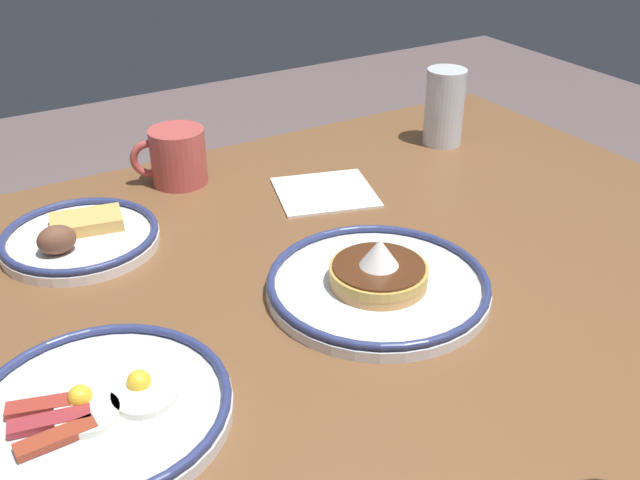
# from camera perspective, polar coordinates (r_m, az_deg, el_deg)

# --- Properties ---
(dining_table) EXTENTS (1.15, 0.92, 0.74)m
(dining_table) POSITION_cam_1_polar(r_m,az_deg,el_deg) (1.06, 3.82, -5.91)
(dining_table) COLOR brown
(dining_table) RESTS_ON ground_plane
(plate_near_main) EXTENTS (0.22, 0.22, 0.05)m
(plate_near_main) POSITION_cam_1_polar(r_m,az_deg,el_deg) (1.07, -18.10, 0.22)
(plate_near_main) COLOR white
(plate_near_main) RESTS_ON dining_table
(plate_center_pancakes) EXTENTS (0.26, 0.26, 0.04)m
(plate_center_pancakes) POSITION_cam_1_polar(r_m,az_deg,el_deg) (0.77, -16.47, -12.32)
(plate_center_pancakes) COLOR white
(plate_center_pancakes) RESTS_ON dining_table
(plate_far_companion) EXTENTS (0.28, 0.28, 0.08)m
(plate_far_companion) POSITION_cam_1_polar(r_m,az_deg,el_deg) (0.92, 4.50, -3.25)
(plate_far_companion) COLOR white
(plate_far_companion) RESTS_ON dining_table
(coffee_mug) EXTENTS (0.12, 0.09, 0.09)m
(coffee_mug) POSITION_cam_1_polar(r_m,az_deg,el_deg) (1.21, -10.98, 6.39)
(coffee_mug) COLOR #BF4C47
(coffee_mug) RESTS_ON dining_table
(drinking_glass) EXTENTS (0.07, 0.07, 0.14)m
(drinking_glass) POSITION_cam_1_polar(r_m,az_deg,el_deg) (1.36, 9.52, 9.78)
(drinking_glass) COLOR silver
(drinking_glass) RESTS_ON dining_table
(paper_napkin) EXTENTS (0.18, 0.18, 0.00)m
(paper_napkin) POSITION_cam_1_polar(r_m,az_deg,el_deg) (1.17, 0.38, 3.70)
(paper_napkin) COLOR white
(paper_napkin) RESTS_ON dining_table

